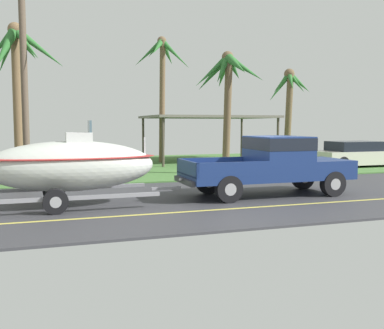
% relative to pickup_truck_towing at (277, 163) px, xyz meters
% --- Properties ---
extents(ground, '(36.00, 22.00, 0.11)m').
position_rel_pickup_truck_towing_xyz_m(ground, '(-0.91, 8.41, -1.06)').
color(ground, '#38383D').
extents(pickup_truck_towing, '(5.68, 2.02, 1.89)m').
position_rel_pickup_truck_towing_xyz_m(pickup_truck_towing, '(0.00, 0.00, 0.00)').
color(pickup_truck_towing, navy).
rests_on(pickup_truck_towing, ground).
extents(boat_on_trailer, '(5.79, 2.25, 2.38)m').
position_rel_pickup_truck_towing_xyz_m(boat_on_trailer, '(-6.44, 0.00, 0.09)').
color(boat_on_trailer, gray).
rests_on(boat_on_trailer, ground).
extents(parked_sedan_near, '(4.44, 1.91, 1.38)m').
position_rel_pickup_truck_towing_xyz_m(parked_sedan_near, '(8.51, 6.77, -0.37)').
color(parked_sedan_near, beige).
rests_on(parked_sedan_near, ground).
extents(carport_awning, '(7.24, 5.38, 2.77)m').
position_rel_pickup_truck_towing_xyz_m(carport_awning, '(2.15, 12.20, 1.60)').
color(carport_awning, '#4C4238').
rests_on(carport_awning, ground).
extents(palm_tree_near_left, '(3.37, 3.76, 5.45)m').
position_rel_pickup_truck_towing_xyz_m(palm_tree_near_left, '(0.64, 5.54, 3.22)').
color(palm_tree_near_left, brown).
rests_on(palm_tree_near_left, ground).
extents(palm_tree_near_right, '(3.08, 3.09, 5.78)m').
position_rel_pickup_truck_towing_xyz_m(palm_tree_near_right, '(7.75, 12.38, 3.13)').
color(palm_tree_near_right, brown).
rests_on(palm_tree_near_right, ground).
extents(palm_tree_far_left, '(3.35, 3.14, 7.26)m').
position_rel_pickup_truck_towing_xyz_m(palm_tree_far_left, '(-0.52, 12.29, 4.45)').
color(palm_tree_far_left, brown).
rests_on(palm_tree_far_left, ground).
extents(palm_tree_far_right, '(2.85, 2.87, 5.98)m').
position_rel_pickup_truck_towing_xyz_m(palm_tree_far_right, '(-7.95, 5.07, 3.43)').
color(palm_tree_far_right, brown).
rests_on(palm_tree_far_right, ground).
extents(utility_pole, '(0.24, 1.80, 8.63)m').
position_rel_pickup_truck_towing_xyz_m(utility_pole, '(-7.71, 4.44, 3.42)').
color(utility_pole, brown).
rests_on(utility_pole, ground).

